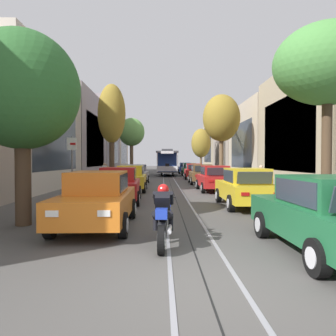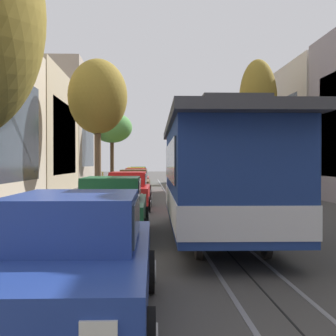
{
  "view_description": "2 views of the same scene",
  "coord_description": "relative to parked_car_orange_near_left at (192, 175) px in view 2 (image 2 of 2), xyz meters",
  "views": [
    {
      "loc": [
        -0.67,
        -4.82,
        1.9
      ],
      "look_at": [
        -0.08,
        27.05,
        1.14
      ],
      "focal_mm": 33.91,
      "sensor_mm": 36.0,
      "label": 1
    },
    {
      "loc": [
        1.78,
        46.84,
        1.96
      ],
      "look_at": [
        -0.27,
        2.79,
        1.47
      ],
      "focal_mm": 47.85,
      "sensor_mm": 36.0,
      "label": 2
    }
  ],
  "objects": [
    {
      "name": "street_tree_kerb_right_second",
      "position": [
        6.96,
        18.25,
        4.72
      ],
      "size": [
        3.2,
        3.07,
        7.58
      ],
      "color": "brown",
      "rests_on": "ground"
    },
    {
      "name": "pedestrian_crossing_far",
      "position": [
        -3.39,
        19.68,
        0.15
      ],
      "size": [
        0.55,
        0.3,
        1.68
      ],
      "color": "#282D38",
      "rests_on": "ground"
    },
    {
      "name": "motorcycle_with_rider",
      "position": [
        1.87,
        -2.04,
        -0.15
      ],
      "size": [
        0.56,
        1.99,
        1.37
      ],
      "color": "black",
      "rests_on": "ground"
    },
    {
      "name": "ground_plane",
      "position": [
        2.51,
        19.43,
        -0.8
      ],
      "size": [
        160.0,
        160.0,
        0.0
      ],
      "primitive_type": "plane",
      "color": "#4C4947"
    },
    {
      "name": "street_tree_kerb_right_near",
      "position": [
        7.49,
        1.7,
        4.34
      ],
      "size": [
        3.67,
        3.26,
        6.57
      ],
      "color": "#4C3826",
      "rests_on": "ground"
    },
    {
      "name": "parked_car_brown_fourth_right",
      "position": [
        5.06,
        16.77,
        0.0
      ],
      "size": [
        2.07,
        4.39,
        1.58
      ],
      "color": "brown",
      "rests_on": "ground"
    },
    {
      "name": "parked_car_orange_near_left",
      "position": [
        0.0,
        0.0,
        0.0
      ],
      "size": [
        2.03,
        4.37,
        1.58
      ],
      "color": "orange",
      "rests_on": "ground"
    },
    {
      "name": "trolley_track_rails",
      "position": [
        2.51,
        23.35,
        -0.79
      ],
      "size": [
        1.14,
        67.21,
        0.01
      ],
      "color": "gray",
      "rests_on": "ground"
    },
    {
      "name": "parked_car_green_sixth_right",
      "position": [
        5.25,
        30.52,
        0.0
      ],
      "size": [
        2.04,
        4.38,
        1.58
      ],
      "color": "#1E6038",
      "rests_on": "ground"
    },
    {
      "name": "parked_car_silver_fourth_left",
      "position": [
        -0.27,
        16.32,
        0.0
      ],
      "size": [
        2.08,
        4.4,
        1.58
      ],
      "color": "#B7B7BC",
      "rests_on": "ground"
    },
    {
      "name": "cable_car_trolley",
      "position": [
        2.51,
        31.42,
        0.86
      ],
      "size": [
        2.73,
        9.16,
        3.28
      ],
      "color": "navy",
      "rests_on": "ground"
    },
    {
      "name": "street_tree_kerb_left_near",
      "position": [
        -2.23,
        0.27,
        3.11
      ],
      "size": [
        3.32,
        3.27,
        5.68
      ],
      "color": "#4C3826",
      "rests_on": "ground"
    },
    {
      "name": "parked_car_green_near_right",
      "position": [
        5.21,
        -2.7,
        0.0
      ],
      "size": [
        2.07,
        4.39,
        1.58
      ],
      "color": "#1E6038",
      "rests_on": "ground"
    },
    {
      "name": "parked_car_blue_far_right",
      "position": [
        5.18,
        37.13,
        0.0
      ],
      "size": [
        2.04,
        4.38,
        1.58
      ],
      "color": "#233D93",
      "rests_on": "ground"
    },
    {
      "name": "pedestrian_on_left_pavement",
      "position": [
        7.77,
        9.77,
        0.11
      ],
      "size": [
        0.55,
        0.39,
        1.62
      ],
      "color": "#4C4233",
      "rests_on": "ground"
    },
    {
      "name": "parked_car_red_fifth_right",
      "position": [
        5.11,
        23.46,
        0.0
      ],
      "size": [
        2.07,
        4.39,
        1.58
      ],
      "color": "red",
      "rests_on": "ground"
    },
    {
      "name": "parked_car_yellow_second_right",
      "position": [
        5.26,
        3.8,
        0.0
      ],
      "size": [
        2.02,
        4.37,
        1.58
      ],
      "color": "gold",
      "rests_on": "ground"
    },
    {
      "name": "parked_car_red_second_left",
      "position": [
        -0.14,
        5.37,
        0.0
      ],
      "size": [
        2.13,
        4.42,
        1.58
      ],
      "color": "red",
      "rests_on": "ground"
    },
    {
      "name": "parked_car_yellow_mid_left",
      "position": [
        -0.11,
        10.59,
        0.0
      ],
      "size": [
        2.05,
        4.38,
        1.58
      ],
      "color": "gold",
      "rests_on": "ground"
    },
    {
      "name": "street_tree_kerb_left_second",
      "position": [
        -2.22,
        16.59,
        4.75
      ],
      "size": [
        2.22,
        2.01,
        8.05
      ],
      "color": "#4C3826",
      "rests_on": "ground"
    },
    {
      "name": "parked_car_red_mid_right",
      "position": [
        5.09,
        10.44,
        0.0
      ],
      "size": [
        2.01,
        4.36,
        1.58
      ],
      "color": "red",
      "rests_on": "ground"
    },
    {
      "name": "street_sign_post",
      "position": [
        -1.71,
        3.51,
        0.97
      ],
      "size": [
        0.36,
        0.09,
        2.85
      ],
      "color": "slate",
      "rests_on": "ground"
    }
  ]
}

